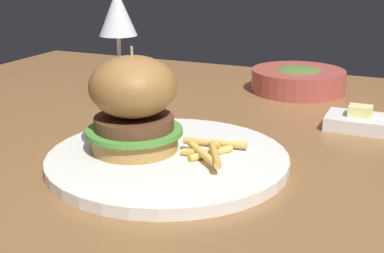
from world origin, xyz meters
name	(u,v)px	position (x,y,z in m)	size (l,w,h in m)	color
dining_table	(259,184)	(0.00, 0.00, 0.66)	(1.43, 0.92, 0.74)	brown
main_plate	(168,159)	(-0.07, -0.16, 0.75)	(0.30, 0.30, 0.01)	white
burger_sandwich	(134,104)	(-0.12, -0.16, 0.81)	(0.12, 0.12, 0.13)	#B78447
fries_pile	(210,151)	(-0.02, -0.15, 0.76)	(0.07, 0.10, 0.02)	#E0B251
wine_glass	(118,19)	(-0.29, 0.08, 0.89)	(0.08, 0.08, 0.20)	silver
butter_dish	(359,121)	(0.13, 0.09, 0.75)	(0.10, 0.07, 0.04)	white
soup_bowl	(298,79)	(-0.01, 0.28, 0.76)	(0.18, 0.18, 0.05)	#B24C42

